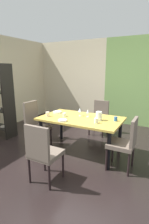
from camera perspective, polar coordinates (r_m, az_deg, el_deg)
ground_plane at (r=3.74m, az=-5.11°, el=-14.25°), size 5.26×5.89×0.02m
back_panel_interior at (r=6.47m, az=-1.16°, el=10.32°), size 2.62×0.10×2.69m
garden_window_panel at (r=5.68m, az=22.99°, el=8.74°), size 2.64×0.10×2.69m
dining_table at (r=3.67m, az=2.06°, el=-3.17°), size 1.69×0.99×0.76m
chair_right_near at (r=3.18m, az=16.39°, el=-9.14°), size 0.44×0.44×0.95m
chair_left_near at (r=4.03m, az=-12.66°, el=-3.53°), size 0.45×0.44×1.05m
chair_head_near at (r=2.75m, az=-10.36°, el=-12.40°), size 0.44×0.44×0.97m
chair_head_far at (r=4.82m, az=8.18°, el=-1.03°), size 0.44×0.45×0.91m
wine_glass_north at (r=3.76m, az=1.78°, el=0.62°), size 0.08×0.08×0.17m
wine_glass_near_window at (r=3.69m, az=4.38°, el=0.18°), size 0.06×0.06×0.16m
serving_bowl_corner at (r=3.41m, az=-3.93°, el=-2.72°), size 0.17×0.17×0.04m
serving_bowl_west at (r=4.07m, az=-5.62°, el=-0.00°), size 0.20×0.20×0.04m
cup_right at (r=3.50m, az=13.29°, el=-2.22°), size 0.07×0.07×0.08m
cup_left at (r=3.73m, az=-3.33°, el=-0.91°), size 0.08×0.08×0.08m
cup_south at (r=3.31m, az=7.07°, el=-2.80°), size 0.08×0.08×0.10m
cup_east at (r=3.78m, az=-8.79°, el=-0.70°), size 0.08×0.08×0.10m
pitcher_center at (r=3.48m, az=7.95°, el=-1.26°), size 0.13×0.12×0.18m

